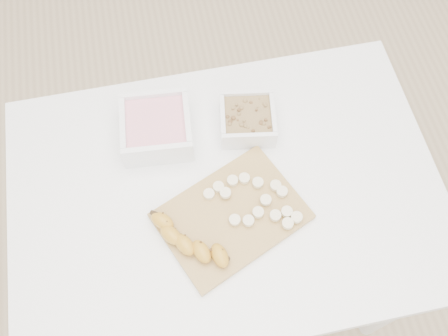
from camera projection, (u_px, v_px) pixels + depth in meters
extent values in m
plane|color=#C6AD89|center=(226.00, 272.00, 1.83)|extent=(3.50, 3.50, 0.00)
cube|color=white|center=(227.00, 194.00, 1.17)|extent=(1.00, 0.70, 0.04)
cylinder|color=white|center=(397.00, 309.00, 1.42)|extent=(0.05, 0.05, 0.71)
cylinder|color=white|center=(73.00, 184.00, 1.60)|extent=(0.05, 0.05, 0.71)
cylinder|color=white|center=(337.00, 136.00, 1.67)|extent=(0.05, 0.05, 0.71)
cube|color=white|center=(157.00, 128.00, 1.18)|extent=(0.18, 0.18, 0.08)
cube|color=pink|center=(156.00, 127.00, 1.18)|extent=(0.15, 0.15, 0.04)
cube|color=white|center=(247.00, 120.00, 1.20)|extent=(0.15, 0.15, 0.06)
cube|color=olive|center=(248.00, 119.00, 1.20)|extent=(0.13, 0.13, 0.03)
cube|color=tan|center=(231.00, 216.00, 1.12)|extent=(0.37, 0.32, 0.01)
cylinder|color=beige|center=(209.00, 194.00, 1.13)|extent=(0.03, 0.03, 0.01)
cylinder|color=beige|center=(219.00, 187.00, 1.14)|extent=(0.03, 0.03, 0.01)
cylinder|color=beige|center=(233.00, 181.00, 1.14)|extent=(0.03, 0.03, 0.01)
cylinder|color=beige|center=(244.00, 178.00, 1.14)|extent=(0.03, 0.03, 0.01)
cylinder|color=beige|center=(258.00, 183.00, 1.14)|extent=(0.03, 0.03, 0.01)
cylinder|color=beige|center=(276.00, 186.00, 1.14)|extent=(0.03, 0.03, 0.01)
cylinder|color=beige|center=(282.00, 192.00, 1.13)|extent=(0.03, 0.03, 0.01)
cylinder|color=beige|center=(235.00, 220.00, 1.10)|extent=(0.03, 0.03, 0.01)
cylinder|color=beige|center=(248.00, 221.00, 1.10)|extent=(0.03, 0.03, 0.01)
cylinder|color=beige|center=(258.00, 212.00, 1.10)|extent=(0.03, 0.03, 0.01)
cylinder|color=beige|center=(275.00, 216.00, 1.10)|extent=(0.03, 0.03, 0.01)
cylinder|color=beige|center=(287.00, 212.00, 1.10)|extent=(0.03, 0.03, 0.01)
cylinder|color=beige|center=(297.00, 217.00, 1.10)|extent=(0.03, 0.03, 0.01)
cylinder|color=beige|center=(288.00, 223.00, 1.09)|extent=(0.03, 0.03, 0.01)
cylinder|color=beige|center=(266.00, 200.00, 1.12)|extent=(0.03, 0.03, 0.01)
cylinder|color=beige|center=(225.00, 193.00, 1.12)|extent=(0.03, 0.03, 0.01)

